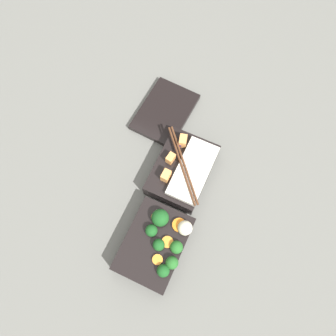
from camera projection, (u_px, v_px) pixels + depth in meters
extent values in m
plane|color=slate|center=(170.00, 213.00, 0.79)|extent=(3.00, 3.00, 0.00)
cube|color=black|center=(156.00, 245.00, 0.74)|extent=(0.18, 0.13, 0.05)
sphere|color=#236023|center=(172.00, 263.00, 0.70)|extent=(0.03, 0.03, 0.03)
sphere|color=#236023|center=(176.00, 247.00, 0.71)|extent=(0.03, 0.03, 0.03)
sphere|color=#19511E|center=(160.00, 218.00, 0.73)|extent=(0.04, 0.04, 0.04)
sphere|color=#19511E|center=(151.00, 231.00, 0.72)|extent=(0.03, 0.03, 0.03)
sphere|color=#19511E|center=(159.00, 245.00, 0.71)|extent=(0.03, 0.03, 0.03)
sphere|color=#19511E|center=(163.00, 271.00, 0.69)|extent=(0.03, 0.03, 0.03)
cylinder|color=orange|center=(179.00, 225.00, 0.73)|extent=(0.04, 0.04, 0.01)
cylinder|color=orange|center=(167.00, 242.00, 0.72)|extent=(0.04, 0.04, 0.01)
cylinder|color=orange|center=(157.00, 260.00, 0.70)|extent=(0.03, 0.03, 0.01)
cylinder|color=orange|center=(157.00, 217.00, 0.74)|extent=(0.04, 0.04, 0.01)
sphere|color=beige|center=(159.00, 216.00, 0.73)|extent=(0.03, 0.03, 0.03)
sphere|color=beige|center=(185.00, 228.00, 0.72)|extent=(0.03, 0.03, 0.03)
cube|color=black|center=(182.00, 170.00, 0.80)|extent=(0.18, 0.13, 0.05)
cube|color=silver|center=(193.00, 170.00, 0.77)|extent=(0.16, 0.07, 0.01)
cube|color=#F4A356|center=(166.00, 176.00, 0.76)|extent=(0.03, 0.02, 0.02)
cube|color=#F4A356|center=(171.00, 158.00, 0.78)|extent=(0.02, 0.02, 0.02)
cube|color=#F4A356|center=(183.00, 141.00, 0.79)|extent=(0.03, 0.02, 0.03)
sphere|color=#381942|center=(180.00, 144.00, 0.79)|extent=(0.01, 0.01, 0.01)
cylinder|color=#56331E|center=(184.00, 164.00, 0.77)|extent=(0.16, 0.14, 0.01)
cylinder|color=#56331E|center=(181.00, 165.00, 0.77)|extent=(0.16, 0.14, 0.01)
cube|color=black|center=(165.00, 112.00, 0.88)|extent=(0.18, 0.13, 0.02)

